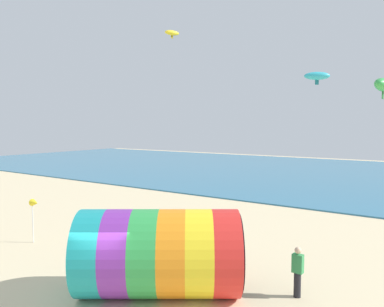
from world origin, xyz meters
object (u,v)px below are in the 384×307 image
kite_handler (298,271)px  kite_cyan_parafoil (317,76)px  beach_flag (35,204)px  kite_green_parafoil (383,85)px  kite_yellow_parafoil (172,33)px  giant_inflatable_tube (160,253)px

kite_handler → kite_cyan_parafoil: (0.15, 1.18, 6.66)m
kite_handler → beach_flag: bearing=-173.0°
kite_green_parafoil → kite_yellow_parafoil: kite_yellow_parafoil is taller
kite_cyan_parafoil → kite_yellow_parafoil: 17.55m
kite_cyan_parafoil → giant_inflatable_tube: bearing=-138.3°
kite_handler → kite_green_parafoil: kite_green_parafoil is taller
kite_handler → giant_inflatable_tube: bearing=-147.9°
kite_cyan_parafoil → beach_flag: 14.23m
giant_inflatable_tube → kite_cyan_parafoil: kite_cyan_parafoil is taller
kite_green_parafoil → beach_flag: bearing=-164.3°
kite_green_parafoil → beach_flag: kite_green_parafoil is taller
kite_cyan_parafoil → kite_yellow_parafoil: size_ratio=0.72×
kite_handler → kite_yellow_parafoil: bearing=141.3°
kite_yellow_parafoil → beach_flag: bearing=-85.9°
kite_handler → kite_yellow_parafoil: size_ratio=1.32×
giant_inflatable_tube → beach_flag: 8.74m
kite_cyan_parafoil → kite_yellow_parafoil: kite_yellow_parafoil is taller
kite_handler → beach_flag: 12.78m
giant_inflatable_tube → kite_cyan_parafoil: size_ratio=6.47×
kite_yellow_parafoil → beach_flag: kite_yellow_parafoil is taller
giant_inflatable_tube → kite_handler: bearing=32.1°
kite_handler → kite_yellow_parafoil: kite_yellow_parafoil is taller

